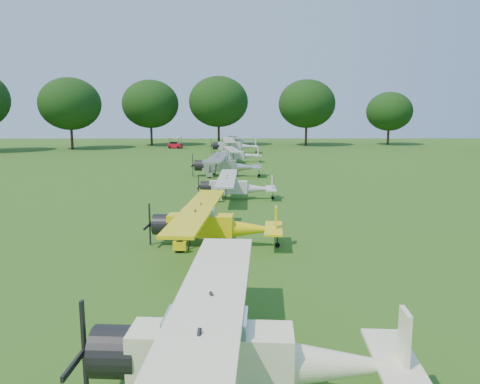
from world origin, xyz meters
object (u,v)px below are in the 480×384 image
Objects in this scene: aircraft_4 at (225,164)px; golf_cart at (175,145)px; aircraft_5 at (236,154)px; aircraft_6 at (233,144)px; aircraft_1 at (237,347)px; aircraft_3 at (234,185)px; aircraft_7 at (238,141)px; aircraft_2 at (210,222)px.

aircraft_4 is 4.34× the size of golf_cart.
aircraft_6 reaches higher than aircraft_5.
aircraft_1 reaches higher than aircraft_3.
aircraft_4 reaches higher than aircraft_7.
aircraft_5 is (-0.08, 49.95, -0.28)m from aircraft_1.
aircraft_2 is at bearing -93.54° from aircraft_3.
aircraft_7 is (0.22, 76.12, -0.25)m from aircraft_1.
aircraft_1 is 73.29m from golf_cart.
golf_cart is (-10.58, 47.90, -0.41)m from aircraft_3.
golf_cart is (-9.56, 35.67, -0.63)m from aircraft_4.
aircraft_6 is 13.91m from golf_cart.
aircraft_4 is 26.25m from aircraft_6.
aircraft_1 is 63.07m from aircraft_6.
aircraft_1 is at bearing -79.37° from aircraft_2.
aircraft_4 is 0.95× the size of aircraft_6.
aircraft_6 is (-0.46, 13.11, 0.26)m from aircraft_5.
aircraft_1 is at bearing -66.03° from golf_cart.
aircraft_6 is at bearing 94.16° from aircraft_1.
aircraft_5 is (1.11, 13.13, -0.19)m from aircraft_4.
aircraft_5 is 0.81× the size of aircraft_6.
aircraft_2 reaches higher than aircraft_5.
aircraft_1 is 1.21× the size of aircraft_7.
aircraft_2 is 1.13× the size of aircraft_3.
aircraft_3 is 0.97× the size of aircraft_5.
golf_cart is at bearing 102.11° from aircraft_1.
aircraft_6 is 4.58× the size of golf_cart.
aircraft_6 reaches higher than aircraft_7.
aircraft_7 is at bearing 33.88° from golf_cart.
aircraft_2 is 12.22m from aircraft_3.
aircraft_3 is at bearing -93.00° from aircraft_6.
aircraft_5 is 26.18m from aircraft_7.
golf_cart is at bearing 107.34° from aircraft_5.
aircraft_4 is 1.13× the size of aircraft_7.
aircraft_1 reaches higher than aircraft_2.
aircraft_4 reaches higher than golf_cart.
aircraft_2 reaches higher than aircraft_3.
golf_cart is at bearing 104.05° from aircraft_3.
aircraft_6 is at bearing 92.15° from aircraft_3.
aircraft_2 is 1.10× the size of aircraft_5.
aircraft_7 is at bearing 91.17° from aircraft_3.
aircraft_2 is 0.89× the size of aircraft_6.
aircraft_3 is at bearing -98.17° from aircraft_5.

